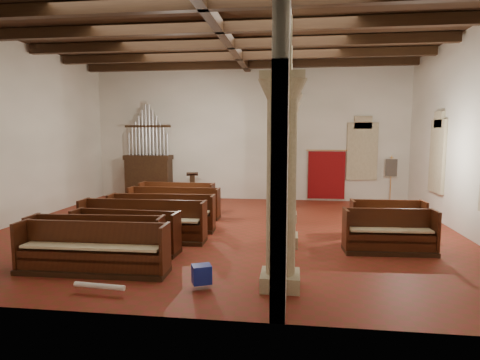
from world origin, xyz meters
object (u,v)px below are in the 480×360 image
lectern (192,188)px  nave_pew_0 (92,257)px  processional_banner (390,186)px  aisle_pew_0 (389,238)px  pipe_organ (149,169)px

lectern → nave_pew_0: size_ratio=0.39×
processional_banner → aisle_pew_0: bearing=-103.6°
pipe_organ → processional_banner: 10.66m
pipe_organ → aisle_pew_0: size_ratio=1.94×
pipe_organ → processional_banner: bearing=-0.1°
processional_banner → aisle_pew_0: (-1.71, -7.32, -0.38)m
pipe_organ → nave_pew_0: size_ratio=1.34×
lectern → nave_pew_0: bearing=-103.3°
lectern → pipe_organ: bearing=164.9°
nave_pew_0 → pipe_organ: bearing=102.2°
pipe_organ → nave_pew_0: (2.29, -9.69, -1.01)m
processional_banner → aisle_pew_0: processional_banner is taller
pipe_organ → processional_banner: size_ratio=2.14×
aisle_pew_0 → processional_banner: bearing=73.8°
aisle_pew_0 → nave_pew_0: bearing=-163.6°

